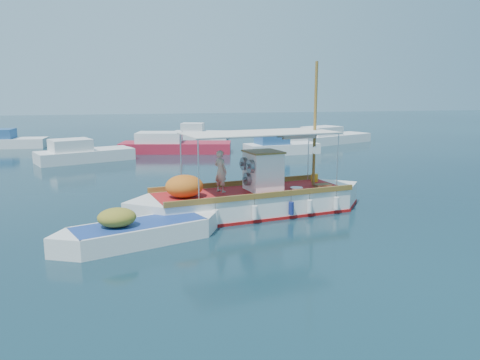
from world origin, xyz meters
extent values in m
plane|color=black|center=(0.00, 0.00, 0.00)|extent=(160.00, 160.00, 0.00)
cube|color=white|center=(-0.26, 0.56, 0.36)|extent=(8.02, 3.84, 1.13)
cube|color=white|center=(-4.05, -0.09, 0.36)|extent=(2.53, 2.53, 1.13)
cube|color=white|center=(3.53, 1.22, 0.36)|extent=(2.53, 2.53, 1.13)
cube|color=#9D0F0F|center=(-0.26, 0.56, 0.02)|extent=(8.14, 3.94, 0.18)
cube|color=#A3191A|center=(-0.26, 0.56, 0.90)|extent=(7.99, 3.64, 0.06)
cube|color=olive|center=(-0.48, 1.84, 1.03)|extent=(7.70, 1.43, 0.21)
cube|color=olive|center=(-0.04, -0.71, 1.03)|extent=(7.70, 1.43, 0.21)
cube|color=white|center=(0.24, 0.65, 1.69)|extent=(1.44, 1.52, 1.54)
cube|color=olive|center=(0.24, 0.65, 2.49)|extent=(1.56, 1.64, 0.06)
cylinder|color=slate|center=(-0.36, 0.21, 2.00)|extent=(0.31, 0.54, 0.51)
cylinder|color=slate|center=(-0.47, 0.86, 2.00)|extent=(0.31, 0.54, 0.51)
cylinder|color=slate|center=(-0.41, 0.54, 1.44)|extent=(0.31, 0.54, 0.51)
cylinder|color=olive|center=(2.57, 1.05, 3.49)|extent=(0.14, 0.14, 5.13)
cylinder|color=olive|center=(1.76, 0.91, 3.08)|extent=(1.83, 0.40, 0.08)
cylinder|color=silver|center=(-2.98, 1.24, 2.08)|extent=(0.05, 0.05, 2.31)
cylinder|color=silver|center=(-2.60, -0.99, 2.08)|extent=(0.05, 0.05, 2.31)
cylinder|color=silver|center=(2.78, 2.24, 2.08)|extent=(0.05, 0.05, 2.31)
cylinder|color=silver|center=(3.17, 0.01, 2.08)|extent=(0.05, 0.05, 2.31)
cube|color=silver|center=(0.09, 0.63, 3.25)|extent=(6.39, 3.46, 0.04)
ellipsoid|color=#C9671D|center=(-2.99, 0.09, 1.35)|extent=(1.62, 1.45, 0.86)
cube|color=orange|center=(0.96, 1.35, 1.13)|extent=(0.28, 0.23, 0.41)
cylinder|color=orange|center=(2.95, 1.85, 1.10)|extent=(0.36, 0.36, 0.35)
cube|color=brown|center=(2.84, 0.68, 0.99)|extent=(0.74, 0.57, 0.12)
cylinder|color=#B2B2B2|center=(1.55, 0.31, 0.99)|extent=(0.59, 0.59, 0.12)
cylinder|color=white|center=(2.15, -0.11, 2.60)|extent=(0.31, 0.08, 0.31)
cylinder|color=white|center=(-2.04, -1.20, 0.46)|extent=(0.24, 0.24, 0.49)
cylinder|color=navy|center=(0.99, -0.68, 0.46)|extent=(0.24, 0.24, 0.49)
cylinder|color=white|center=(3.02, -0.33, 0.46)|extent=(0.24, 0.24, 0.49)
imported|color=#ADA58F|center=(-1.49, 0.69, 1.77)|extent=(0.67, 0.73, 1.67)
cube|color=white|center=(-4.72, -2.08, 0.23)|extent=(4.56, 3.03, 0.83)
cube|color=white|center=(-6.71, -2.81, 0.23)|extent=(1.56, 1.56, 0.83)
cube|color=white|center=(-2.73, -1.34, 0.23)|extent=(1.56, 1.56, 0.83)
cube|color=navy|center=(-4.72, -2.08, 0.63)|extent=(4.50, 2.85, 0.05)
ellipsoid|color=olive|center=(-5.41, -2.33, 0.95)|extent=(1.49, 1.36, 0.61)
cube|color=silver|center=(-8.04, 16.66, 0.30)|extent=(6.83, 4.61, 1.00)
cube|color=silver|center=(-8.93, 16.30, 1.20)|extent=(3.13, 2.85, 0.80)
cube|color=#A61B2F|center=(-1.44, 19.95, 0.30)|extent=(9.05, 4.65, 1.00)
cube|color=silver|center=(-2.71, 20.24, 1.20)|extent=(3.90, 3.09, 0.80)
cube|color=silver|center=(6.49, 17.26, 0.30)|extent=(5.87, 2.85, 1.00)
cube|color=#295588|center=(5.65, 17.16, 1.20)|extent=(2.46, 2.12, 0.80)
cube|color=silver|center=(13.19, 23.09, 0.30)|extent=(8.67, 5.78, 1.00)
cube|color=silver|center=(12.05, 22.58, 1.20)|extent=(3.95, 3.38, 0.80)
cube|color=silver|center=(-14.96, 26.24, 0.30)|extent=(5.92, 2.72, 1.00)
cube|color=silver|center=(1.95, 29.45, 0.30)|extent=(5.74, 3.59, 1.00)
cube|color=silver|center=(1.18, 29.70, 1.20)|extent=(2.58, 2.29, 0.80)
camera|label=1|loc=(-4.85, -17.14, 4.95)|focal=35.00mm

